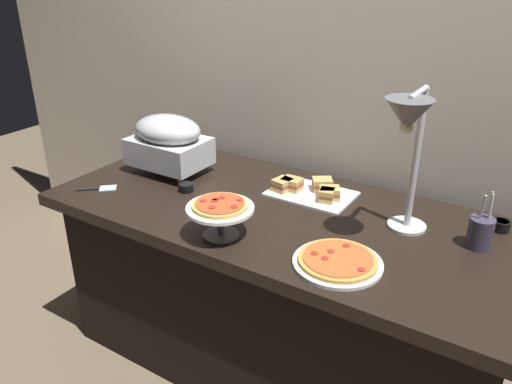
% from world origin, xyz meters
% --- Properties ---
extents(ground_plane, '(8.00, 8.00, 0.00)m').
position_xyz_m(ground_plane, '(0.00, 0.00, 0.00)').
color(ground_plane, brown).
extents(back_wall, '(4.40, 0.04, 2.40)m').
position_xyz_m(back_wall, '(0.00, 0.50, 1.20)').
color(back_wall, beige).
rests_on(back_wall, ground_plane).
extents(buffet_table, '(1.90, 0.84, 0.76)m').
position_xyz_m(buffet_table, '(0.00, 0.00, 0.39)').
color(buffet_table, black).
rests_on(buffet_table, ground_plane).
extents(chafing_dish, '(0.34, 0.25, 0.27)m').
position_xyz_m(chafing_dish, '(-0.64, 0.07, 0.91)').
color(chafing_dish, '#B7BABF').
rests_on(chafing_dish, buffet_table).
extents(heat_lamp, '(0.15, 0.32, 0.53)m').
position_xyz_m(heat_lamp, '(0.45, -0.01, 1.17)').
color(heat_lamp, '#B7BABF').
rests_on(heat_lamp, buffet_table).
extents(pizza_plate_front, '(0.29, 0.29, 0.03)m').
position_xyz_m(pizza_plate_front, '(0.34, -0.24, 0.77)').
color(pizza_plate_front, white).
rests_on(pizza_plate_front, buffet_table).
extents(pizza_plate_center, '(0.24, 0.24, 0.13)m').
position_xyz_m(pizza_plate_center, '(-0.09, -0.29, 0.86)').
color(pizza_plate_center, '#595B60').
rests_on(pizza_plate_center, buffet_table).
extents(sandwich_platter, '(0.34, 0.23, 0.06)m').
position_xyz_m(sandwich_platter, '(0.02, 0.19, 0.78)').
color(sandwich_platter, white).
rests_on(sandwich_platter, buffet_table).
extents(sauce_cup_near, '(0.06, 0.06, 0.04)m').
position_xyz_m(sauce_cup_near, '(0.74, 0.29, 0.78)').
color(sauce_cup_near, black).
rests_on(sauce_cup_near, buffet_table).
extents(sauce_cup_far, '(0.06, 0.06, 0.03)m').
position_xyz_m(sauce_cup_far, '(-0.44, -0.06, 0.78)').
color(sauce_cup_far, black).
rests_on(sauce_cup_far, buffet_table).
extents(utensil_holder, '(0.08, 0.08, 0.20)m').
position_xyz_m(utensil_holder, '(0.70, 0.12, 0.82)').
color(utensil_holder, '#383347').
rests_on(utensil_holder, buffet_table).
extents(serving_spatula, '(0.15, 0.14, 0.01)m').
position_xyz_m(serving_spatula, '(-0.77, -0.25, 0.76)').
color(serving_spatula, '#B7BABF').
rests_on(serving_spatula, buffet_table).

